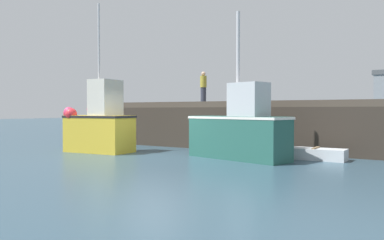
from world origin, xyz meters
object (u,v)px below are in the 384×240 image
dockworker (203,87)px  rowboat (316,154)px  fishing_boat_near_left (99,125)px  fishing_boat_near_right (239,131)px

dockworker → rowboat: bearing=-31.8°
fishing_boat_near_left → dockworker: fishing_boat_near_left is taller
fishing_boat_near_right → dockworker: size_ratio=3.04×
rowboat → dockworker: 8.84m
fishing_boat_near_right → rowboat: size_ratio=2.53×
rowboat → dockworker: bearing=148.2°
fishing_boat_near_right → rowboat: (2.21, 1.26, -0.77)m
rowboat → dockworker: dockworker is taller
fishing_boat_near_right → rowboat: bearing=29.7°
rowboat → fishing_boat_near_left: bearing=-163.9°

